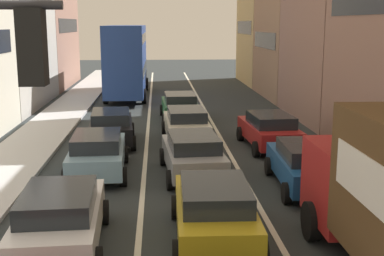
{
  "coord_description": "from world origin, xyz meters",
  "views": [
    {
      "loc": [
        -1.19,
        -5.7,
        5.21
      ],
      "look_at": [
        0.0,
        12.0,
        1.6
      ],
      "focal_mm": 48.28,
      "sensor_mm": 36.0,
      "label": 1
    }
  ],
  "objects_px": {
    "sedan_left_lane_fourth": "(111,126)",
    "sedan_right_lane_behind_truck": "(306,164)",
    "coupe_centre_lane_fourth": "(186,124)",
    "wagon_left_lane_second": "(60,217)",
    "sedan_left_lane_third": "(98,153)",
    "hatchback_centre_lane_third": "(193,154)",
    "wagon_right_lane_far": "(269,130)",
    "bus_mid_queue_primary": "(127,58)",
    "sedan_centre_lane_fifth": "(180,106)",
    "sedan_centre_lane_second": "(214,210)"
  },
  "relations": [
    {
      "from": "sedan_centre_lane_fifth",
      "to": "sedan_left_lane_fourth",
      "type": "bearing_deg",
      "value": 147.39
    },
    {
      "from": "sedan_left_lane_fourth",
      "to": "sedan_centre_lane_fifth",
      "type": "distance_m",
      "value": 6.34
    },
    {
      "from": "sedan_left_lane_third",
      "to": "sedan_centre_lane_fifth",
      "type": "height_order",
      "value": "same"
    },
    {
      "from": "wagon_left_lane_second",
      "to": "sedan_right_lane_behind_truck",
      "type": "xyz_separation_m",
      "value": [
        7.0,
        4.14,
        0.0
      ]
    },
    {
      "from": "coupe_centre_lane_fourth",
      "to": "sedan_centre_lane_fifth",
      "type": "height_order",
      "value": "same"
    },
    {
      "from": "wagon_left_lane_second",
      "to": "coupe_centre_lane_fourth",
      "type": "bearing_deg",
      "value": -20.31
    },
    {
      "from": "sedan_left_lane_fourth",
      "to": "sedan_right_lane_behind_truck",
      "type": "distance_m",
      "value": 9.51
    },
    {
      "from": "sedan_centre_lane_second",
      "to": "bus_mid_queue_primary",
      "type": "bearing_deg",
      "value": 9.09
    },
    {
      "from": "sedan_left_lane_third",
      "to": "bus_mid_queue_primary",
      "type": "distance_m",
      "value": 19.51
    },
    {
      "from": "hatchback_centre_lane_third",
      "to": "wagon_right_lane_far",
      "type": "height_order",
      "value": "same"
    },
    {
      "from": "sedan_centre_lane_second",
      "to": "coupe_centre_lane_fourth",
      "type": "height_order",
      "value": "same"
    },
    {
      "from": "hatchback_centre_lane_third",
      "to": "sedan_right_lane_behind_truck",
      "type": "height_order",
      "value": "same"
    },
    {
      "from": "coupe_centre_lane_fourth",
      "to": "hatchback_centre_lane_third",
      "type": "bearing_deg",
      "value": 177.03
    },
    {
      "from": "sedan_centre_lane_second",
      "to": "sedan_left_lane_third",
      "type": "bearing_deg",
      "value": 31.79
    },
    {
      "from": "sedan_centre_lane_second",
      "to": "wagon_right_lane_far",
      "type": "bearing_deg",
      "value": -18.6
    },
    {
      "from": "sedan_right_lane_behind_truck",
      "to": "bus_mid_queue_primary",
      "type": "bearing_deg",
      "value": 19.77
    },
    {
      "from": "coupe_centre_lane_fourth",
      "to": "sedan_left_lane_fourth",
      "type": "distance_m",
      "value": 3.33
    },
    {
      "from": "sedan_left_lane_fourth",
      "to": "bus_mid_queue_primary",
      "type": "xyz_separation_m",
      "value": [
        -0.1,
        14.69,
        2.03
      ]
    },
    {
      "from": "wagon_left_lane_second",
      "to": "sedan_left_lane_fourth",
      "type": "distance_m",
      "value": 10.83
    },
    {
      "from": "wagon_right_lane_far",
      "to": "sedan_right_lane_behind_truck",
      "type": "bearing_deg",
      "value": 176.72
    },
    {
      "from": "sedan_right_lane_behind_truck",
      "to": "bus_mid_queue_primary",
      "type": "height_order",
      "value": "bus_mid_queue_primary"
    },
    {
      "from": "sedan_centre_lane_fifth",
      "to": "wagon_right_lane_far",
      "type": "height_order",
      "value": "same"
    },
    {
      "from": "sedan_centre_lane_fifth",
      "to": "wagon_right_lane_far",
      "type": "relative_size",
      "value": 0.99
    },
    {
      "from": "sedan_left_lane_third",
      "to": "hatchback_centre_lane_third",
      "type": "bearing_deg",
      "value": -98.36
    },
    {
      "from": "sedan_right_lane_behind_truck",
      "to": "bus_mid_queue_primary",
      "type": "relative_size",
      "value": 0.42
    },
    {
      "from": "sedan_left_lane_fourth",
      "to": "bus_mid_queue_primary",
      "type": "relative_size",
      "value": 0.42
    },
    {
      "from": "sedan_right_lane_behind_truck",
      "to": "sedan_centre_lane_fifth",
      "type": "bearing_deg",
      "value": 18.11
    },
    {
      "from": "sedan_centre_lane_second",
      "to": "sedan_centre_lane_fifth",
      "type": "bearing_deg",
      "value": 1.71
    },
    {
      "from": "sedan_left_lane_fourth",
      "to": "wagon_right_lane_far",
      "type": "height_order",
      "value": "same"
    },
    {
      "from": "hatchback_centre_lane_third",
      "to": "sedan_right_lane_behind_truck",
      "type": "xyz_separation_m",
      "value": [
        3.52,
        -1.63,
        0.0
      ]
    },
    {
      "from": "sedan_left_lane_third",
      "to": "wagon_right_lane_far",
      "type": "height_order",
      "value": "same"
    },
    {
      "from": "hatchback_centre_lane_third",
      "to": "coupe_centre_lane_fourth",
      "type": "bearing_deg",
      "value": -4.57
    },
    {
      "from": "coupe_centre_lane_fourth",
      "to": "sedan_left_lane_fourth",
      "type": "bearing_deg",
      "value": 94.01
    },
    {
      "from": "sedan_centre_lane_second",
      "to": "sedan_right_lane_behind_truck",
      "type": "bearing_deg",
      "value": -39.96
    },
    {
      "from": "sedan_left_lane_third",
      "to": "bus_mid_queue_primary",
      "type": "bearing_deg",
      "value": -2.19
    },
    {
      "from": "sedan_centre_lane_fifth",
      "to": "hatchback_centre_lane_third",
      "type": "bearing_deg",
      "value": 178.13
    },
    {
      "from": "sedan_left_lane_third",
      "to": "sedan_centre_lane_fifth",
      "type": "bearing_deg",
      "value": -20.35
    },
    {
      "from": "hatchback_centre_lane_third",
      "to": "sedan_centre_lane_fifth",
      "type": "relative_size",
      "value": 1.01
    },
    {
      "from": "sedan_left_lane_fourth",
      "to": "sedan_centre_lane_fifth",
      "type": "relative_size",
      "value": 1.01
    },
    {
      "from": "sedan_left_lane_third",
      "to": "bus_mid_queue_primary",
      "type": "relative_size",
      "value": 0.42
    },
    {
      "from": "wagon_left_lane_second",
      "to": "bus_mid_queue_primary",
      "type": "height_order",
      "value": "bus_mid_queue_primary"
    },
    {
      "from": "wagon_right_lane_far",
      "to": "sedan_left_lane_third",
      "type": "bearing_deg",
      "value": 113.79
    },
    {
      "from": "hatchback_centre_lane_third",
      "to": "sedan_right_lane_behind_truck",
      "type": "relative_size",
      "value": 1.01
    },
    {
      "from": "wagon_left_lane_second",
      "to": "wagon_right_lane_far",
      "type": "distance_m",
      "value": 11.89
    },
    {
      "from": "wagon_left_lane_second",
      "to": "sedan_left_lane_fourth",
      "type": "height_order",
      "value": "same"
    },
    {
      "from": "wagon_left_lane_second",
      "to": "bus_mid_queue_primary",
      "type": "distance_m",
      "value": 25.6
    },
    {
      "from": "wagon_left_lane_second",
      "to": "hatchback_centre_lane_third",
      "type": "bearing_deg",
      "value": -33.8
    },
    {
      "from": "wagon_right_lane_far",
      "to": "sedan_left_lane_fourth",
      "type": "bearing_deg",
      "value": 76.39
    },
    {
      "from": "sedan_centre_lane_second",
      "to": "sedan_centre_lane_fifth",
      "type": "relative_size",
      "value": 1.0
    },
    {
      "from": "wagon_left_lane_second",
      "to": "sedan_left_lane_third",
      "type": "relative_size",
      "value": 1.0
    }
  ]
}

